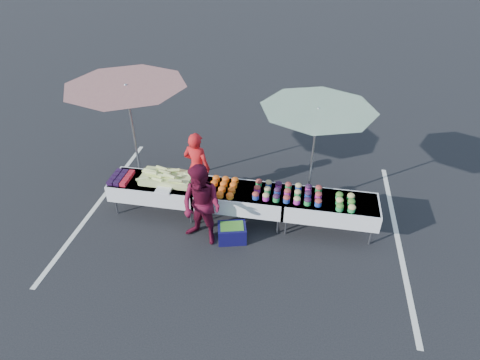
% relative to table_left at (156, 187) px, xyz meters
% --- Properties ---
extents(ground, '(80.00, 80.00, 0.00)m').
position_rel_table_left_xyz_m(ground, '(1.80, 0.00, -0.58)').
color(ground, black).
extents(stripe_left, '(0.10, 5.00, 0.00)m').
position_rel_table_left_xyz_m(stripe_left, '(-1.40, 0.00, -0.58)').
color(stripe_left, silver).
rests_on(stripe_left, ground).
extents(stripe_right, '(0.10, 5.00, 0.00)m').
position_rel_table_left_xyz_m(stripe_right, '(5.00, 0.00, -0.58)').
color(stripe_right, silver).
rests_on(stripe_right, ground).
extents(table_left, '(1.86, 0.81, 0.75)m').
position_rel_table_left_xyz_m(table_left, '(0.00, 0.00, 0.00)').
color(table_left, white).
rests_on(table_left, ground).
extents(table_center, '(1.86, 0.81, 0.75)m').
position_rel_table_left_xyz_m(table_center, '(1.80, 0.00, 0.00)').
color(table_center, white).
rests_on(table_center, ground).
extents(table_right, '(1.86, 0.81, 0.75)m').
position_rel_table_left_xyz_m(table_right, '(3.60, 0.00, 0.00)').
color(table_right, white).
rests_on(table_right, ground).
extents(berry_punnets, '(0.40, 0.54, 0.08)m').
position_rel_table_left_xyz_m(berry_punnets, '(-0.71, -0.06, 0.21)').
color(berry_punnets, black).
rests_on(berry_punnets, table_left).
extents(corn_pile, '(1.16, 0.57, 0.26)m').
position_rel_table_left_xyz_m(corn_pile, '(0.24, 0.04, 0.26)').
color(corn_pile, '#AFD66D').
rests_on(corn_pile, table_left).
extents(plastic_bags, '(0.30, 0.25, 0.05)m').
position_rel_table_left_xyz_m(plastic_bags, '(0.30, -0.30, 0.19)').
color(plastic_bags, white).
rests_on(plastic_bags, table_left).
extents(carrot_bowls, '(0.55, 0.69, 0.11)m').
position_rel_table_left_xyz_m(carrot_bowls, '(1.45, -0.01, 0.22)').
color(carrot_bowls, orange).
rests_on(carrot_bowls, table_center).
extents(potato_cups, '(1.34, 0.58, 0.16)m').
position_rel_table_left_xyz_m(potato_cups, '(2.75, 0.00, 0.25)').
color(potato_cups, '#213F9D').
rests_on(potato_cups, table_right).
extents(bean_baskets, '(0.36, 0.50, 0.15)m').
position_rel_table_left_xyz_m(bean_baskets, '(3.86, -0.10, 0.24)').
color(bean_baskets, green).
rests_on(bean_baskets, table_right).
extents(vendor, '(0.67, 0.52, 1.65)m').
position_rel_table_left_xyz_m(vendor, '(0.76, 0.55, 0.24)').
color(vendor, red).
rests_on(vendor, ground).
extents(customer, '(1.00, 0.89, 1.70)m').
position_rel_table_left_xyz_m(customer, '(1.21, -0.75, 0.27)').
color(customer, '#580D23').
rests_on(customer, ground).
extents(umbrella_left, '(2.75, 2.75, 2.55)m').
position_rel_table_left_xyz_m(umbrella_left, '(-0.65, 0.70, 1.72)').
color(umbrella_left, black).
rests_on(umbrella_left, ground).
extents(umbrella_right, '(2.39, 2.39, 2.31)m').
position_rel_table_left_xyz_m(umbrella_right, '(3.17, 0.80, 1.51)').
color(umbrella_right, black).
rests_on(umbrella_right, ground).
extents(storage_bin, '(0.63, 0.52, 0.36)m').
position_rel_table_left_xyz_m(storage_bin, '(1.76, -0.65, -0.40)').
color(storage_bin, '#100E46').
rests_on(storage_bin, ground).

